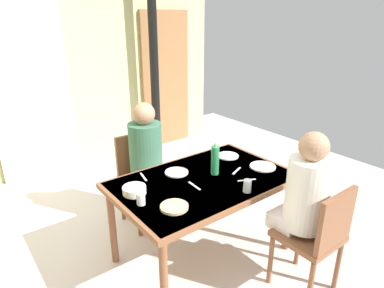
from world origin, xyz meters
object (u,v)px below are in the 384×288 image
object	(u,v)px
water_bottle_green_near	(215,159)
person_far_diner	(146,150)
dining_table	(204,187)
chair_far_diner	(141,173)
chair_near_diner	(318,235)
person_near_diner	(306,191)
serving_bowl_center	(134,190)

from	to	relation	value
water_bottle_green_near	person_far_diner	bearing A→B (deg)	111.74
dining_table	chair_far_diner	bearing A→B (deg)	98.85
person_far_diner	water_bottle_green_near	xyz separation A→B (m)	(0.26, -0.65, 0.07)
chair_near_diner	person_near_diner	xyz separation A→B (m)	(0.00, 0.14, 0.28)
person_near_diner	water_bottle_green_near	distance (m)	0.73
chair_near_diner	chair_far_diner	bearing A→B (deg)	107.13
dining_table	chair_near_diner	xyz separation A→B (m)	(0.37, -0.80, -0.15)
dining_table	person_far_diner	world-z (taller)	person_far_diner
person_far_diner	person_near_diner	bearing A→B (deg)	110.38
dining_table	chair_near_diner	size ratio (longest dim) A/B	1.61
dining_table	chair_far_diner	xyz separation A→B (m)	(-0.12, 0.80, -0.15)
person_far_diner	water_bottle_green_near	size ratio (longest dim) A/B	2.85
chair_near_diner	serving_bowl_center	bearing A→B (deg)	134.30
chair_near_diner	water_bottle_green_near	size ratio (longest dim) A/B	3.22
dining_table	chair_near_diner	bearing A→B (deg)	-65.25
water_bottle_green_near	serving_bowl_center	distance (m)	0.69
person_far_diner	serving_bowl_center	distance (m)	0.68
chair_near_diner	water_bottle_green_near	bearing A→B (deg)	106.09
dining_table	chair_near_diner	world-z (taller)	chair_near_diner
chair_far_diner	person_far_diner	size ratio (longest dim) A/B	1.13
water_bottle_green_near	person_near_diner	bearing A→B (deg)	-70.93
chair_near_diner	person_far_diner	distance (m)	1.57
chair_near_diner	water_bottle_green_near	xyz separation A→B (m)	(-0.24, 0.82, 0.35)
person_near_diner	chair_near_diner	bearing A→B (deg)	-90.00
chair_near_diner	serving_bowl_center	world-z (taller)	chair_near_diner
dining_table	person_far_diner	bearing A→B (deg)	100.62
chair_far_diner	serving_bowl_center	xyz separation A→B (m)	(-0.41, -0.67, 0.25)
chair_near_diner	person_near_diner	bearing A→B (deg)	90.00
person_far_diner	serving_bowl_center	size ratio (longest dim) A/B	4.53
chair_far_diner	serving_bowl_center	size ratio (longest dim) A/B	5.12
chair_far_diner	person_near_diner	distance (m)	1.57
person_near_diner	person_far_diner	xyz separation A→B (m)	(-0.49, 1.33, 0.00)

